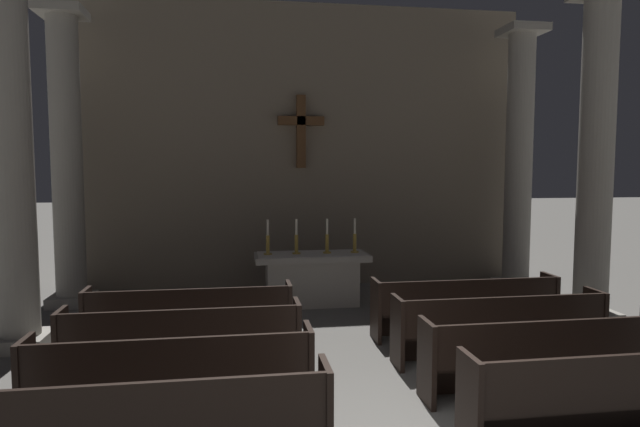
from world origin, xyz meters
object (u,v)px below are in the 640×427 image
(pew_right_row_4, at_px, (465,307))
(candlestick_outer_left, at_px, (268,243))
(pew_left_row_2, at_px, (172,377))
(pew_right_row_1, at_px, (612,396))
(altar, at_px, (312,278))
(column_right_second, at_px, (596,163))
(column_right_third, at_px, (519,164))
(candlestick_outer_right, at_px, (355,242))
(pew_right_row_3, at_px, (500,327))
(column_left_second, at_px, (12,162))
(candlestick_inner_left, at_px, (296,243))
(column_left_third, at_px, (67,164))
(pew_left_row_4, at_px, (190,318))
(candlestick_inner_right, at_px, (327,242))
(pew_right_row_2, at_px, (546,356))
(pew_left_row_3, at_px, (183,343))

(pew_right_row_4, distance_m, candlestick_outer_left, 3.87)
(pew_left_row_2, relative_size, pew_right_row_1, 1.00)
(altar, bearing_deg, column_right_second, -22.14)
(column_right_third, height_order, candlestick_outer_right, column_right_third)
(pew_right_row_1, relative_size, pew_right_row_3, 1.00)
(pew_right_row_3, distance_m, pew_right_row_4, 1.13)
(column_left_second, bearing_deg, pew_right_row_3, -13.46)
(pew_left_row_2, height_order, candlestick_inner_left, candlestick_inner_left)
(pew_right_row_4, bearing_deg, column_left_third, 155.72)
(column_left_third, height_order, candlestick_outer_left, column_left_third)
(pew_right_row_4, height_order, column_left_second, column_left_second)
(pew_left_row_2, distance_m, pew_right_row_1, 4.39)
(pew_left_row_4, height_order, column_right_third, column_right_third)
(candlestick_outer_left, bearing_deg, pew_right_row_1, -62.73)
(pew_left_row_2, xyz_separation_m, column_left_second, (-2.50, 2.75, 2.27))
(column_left_third, xyz_separation_m, candlestick_outer_left, (3.77, -0.68, -1.52))
(pew_left_row_2, distance_m, pew_right_row_4, 4.81)
(pew_left_row_4, bearing_deg, column_right_third, 24.28)
(pew_left_row_2, distance_m, column_left_third, 6.29)
(column_left_second, xyz_separation_m, altar, (4.62, 1.88, -2.21))
(column_right_second, height_order, column_left_third, same)
(column_left_third, bearing_deg, column_left_second, -90.00)
(column_right_third, bearing_deg, candlestick_outer_right, -169.79)
(pew_left_row_4, bearing_deg, candlestick_inner_right, 44.30)
(column_left_third, height_order, altar, column_left_third)
(pew_right_row_2, height_order, pew_right_row_3, same)
(pew_right_row_1, bearing_deg, pew_right_row_2, 90.00)
(altar, relative_size, candlestick_outer_right, 3.27)
(pew_left_row_2, height_order, candlestick_outer_left, candlestick_outer_left)
(candlestick_outer_left, bearing_deg, pew_left_row_3, -109.97)
(pew_right_row_4, relative_size, candlestick_inner_left, 4.40)
(altar, bearing_deg, candlestick_outer_right, 0.00)
(pew_left_row_4, xyz_separation_m, candlestick_outer_right, (2.97, 2.36, 0.75))
(pew_right_row_1, xyz_separation_m, altar, (-2.12, 5.76, 0.06))
(pew_left_row_4, height_order, pew_right_row_4, same)
(pew_left_row_4, relative_size, candlestick_outer_right, 4.40)
(pew_left_row_2, height_order, column_right_third, column_right_third)
(pew_left_row_3, xyz_separation_m, pew_left_row_4, (0.00, 1.13, 0.00))
(pew_left_row_2, height_order, column_right_second, column_right_second)
(pew_left_row_4, height_order, column_left_second, column_left_second)
(pew_right_row_1, xyz_separation_m, pew_right_row_3, (0.00, 2.27, 0.00))
(pew_right_row_3, distance_m, candlestick_inner_right, 4.01)
(column_left_second, relative_size, column_left_third, 1.00)
(pew_right_row_1, relative_size, candlestick_outer_right, 4.40)
(pew_left_row_2, distance_m, pew_left_row_4, 2.27)
(candlestick_outer_right, bearing_deg, pew_right_row_2, -74.66)
(column_right_second, bearing_deg, candlestick_inner_left, 159.09)
(pew_left_row_3, bearing_deg, pew_right_row_3, 0.00)
(altar, height_order, candlestick_inner_left, candlestick_inner_left)
(pew_right_row_2, height_order, column_left_second, column_left_second)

